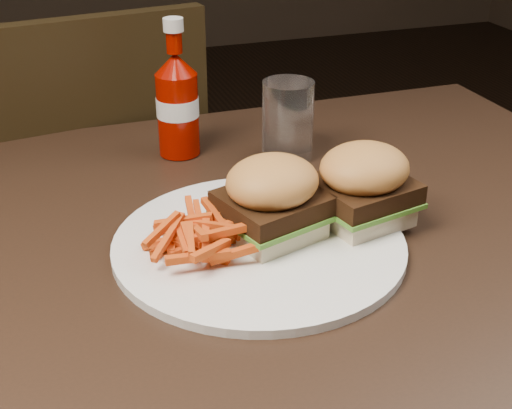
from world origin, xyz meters
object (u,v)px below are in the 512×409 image
object	(u,v)px
tumbler	(288,121)
ketchup_bottle	(178,114)
dining_table	(201,257)
plate	(259,244)
chair_far	(70,240)

from	to	relation	value
tumbler	ketchup_bottle	bearing A→B (deg)	156.30
dining_table	tumbler	xyz separation A→B (m)	(0.18, 0.19, 0.08)
dining_table	plate	distance (m)	0.07
plate	ketchup_bottle	bearing A→B (deg)	94.05
chair_far	tumbler	world-z (taller)	tumbler
dining_table	tumbler	size ratio (longest dim) A/B	10.63
chair_far	ketchup_bottle	size ratio (longest dim) A/B	3.88
chair_far	plate	world-z (taller)	plate
tumbler	plate	bearing A→B (deg)	-118.37
chair_far	plate	bearing A→B (deg)	96.50
dining_table	ketchup_bottle	distance (m)	0.27
plate	ketchup_bottle	size ratio (longest dim) A/B	2.78
chair_far	ketchup_bottle	xyz separation A→B (m)	(0.16, -0.37, 0.38)
ketchup_bottle	tumbler	bearing A→B (deg)	-23.70
dining_table	ketchup_bottle	bearing A→B (deg)	81.51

